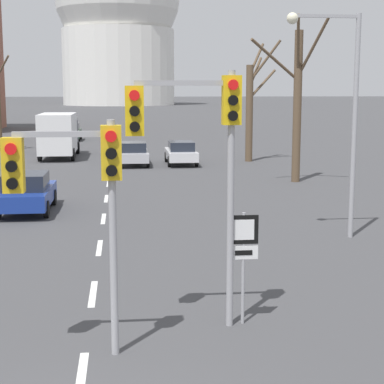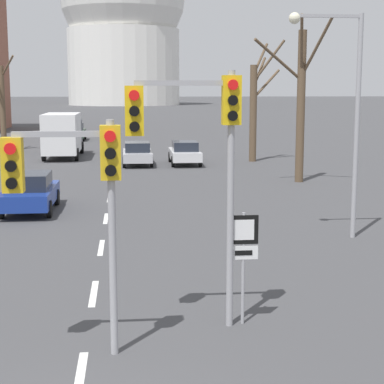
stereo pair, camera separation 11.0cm
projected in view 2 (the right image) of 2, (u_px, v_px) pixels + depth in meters
name	position (u px, v px, depth m)	size (l,w,h in m)	color
lane_stripe_0	(80.00, 376.00, 10.90)	(0.16, 2.00, 0.01)	silver
lane_stripe_1	(94.00, 293.00, 15.32)	(0.16, 2.00, 0.01)	silver
lane_stripe_2	(101.00, 247.00, 19.74)	(0.16, 2.00, 0.01)	silver
lane_stripe_3	(106.00, 218.00, 24.16)	(0.16, 2.00, 0.01)	silver
lane_stripe_4	(109.00, 198.00, 28.59)	(0.16, 2.00, 0.01)	silver
lane_stripe_5	(112.00, 184.00, 33.01)	(0.16, 2.00, 0.01)	silver
lane_stripe_6	(113.00, 173.00, 37.43)	(0.16, 2.00, 0.01)	silver
lane_stripe_7	(115.00, 164.00, 41.85)	(0.16, 2.00, 0.01)	silver
lane_stripe_8	(116.00, 157.00, 46.27)	(0.16, 2.00, 0.01)	silver
lane_stripe_9	(117.00, 151.00, 50.69)	(0.16, 2.00, 0.01)	silver
lane_stripe_10	(118.00, 146.00, 55.11)	(0.16, 2.00, 0.01)	silver
traffic_signal_near_right	(198.00, 135.00, 12.57)	(2.26, 0.34, 5.20)	#9E9EA3
traffic_signal_centre_tall	(76.00, 180.00, 11.27)	(2.06, 0.34, 4.31)	#9E9EA3
route_sign_post	(243.00, 249.00, 13.10)	(0.60, 0.08, 2.35)	#9E9EA3
street_lamp_right	(343.00, 99.00, 20.35)	(2.39, 0.36, 7.17)	#9E9EA3
sedan_near_left	(30.00, 192.00, 25.42)	(1.96, 4.38, 1.57)	navy
sedan_near_right	(76.00, 132.00, 60.65)	(1.77, 3.82, 1.69)	#2D4C33
sedan_mid_centre	(185.00, 152.00, 41.36)	(1.90, 4.54, 1.50)	silver
sedan_far_left	(137.00, 153.00, 40.94)	(1.89, 4.31, 1.49)	#B7B7BC
delivery_truck	(63.00, 134.00, 45.38)	(2.44, 7.20, 3.14)	#333842
bare_tree_left_near	(1.00, 103.00, 49.97)	(2.77, 3.78, 7.39)	brown
bare_tree_right_near	(300.00, 100.00, 32.96)	(3.81, 2.17, 8.47)	brown
bare_tree_right_far	(255.00, 106.00, 42.74)	(2.26, 1.77, 8.04)	brown
capitol_dome	(123.00, 18.00, 191.92)	(37.43, 37.43, 52.87)	silver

